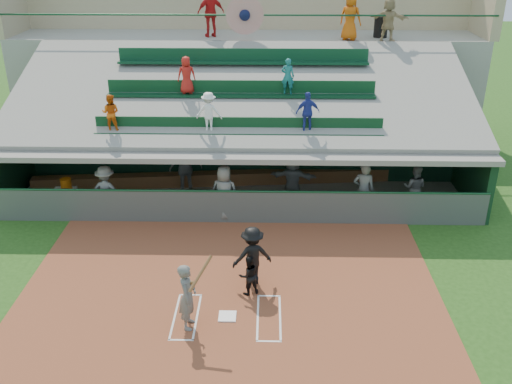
{
  "coord_description": "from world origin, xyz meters",
  "views": [
    {
      "loc": [
        0.96,
        -11.43,
        8.72
      ],
      "look_at": [
        0.63,
        3.5,
        1.8
      ],
      "focal_mm": 40.0,
      "sensor_mm": 36.0,
      "label": 1
    }
  ],
  "objects_px": {
    "white_table": "(66,198)",
    "trash_bin": "(381,27)",
    "home_plate": "(227,316)",
    "catcher": "(249,275)",
    "water_cooler": "(66,184)",
    "batter_at_plate": "(188,296)"
  },
  "relations": [
    {
      "from": "catcher",
      "to": "white_table",
      "type": "distance_m",
      "value": 8.13
    },
    {
      "from": "white_table",
      "to": "water_cooler",
      "type": "xyz_separation_m",
      "value": [
        0.06,
        0.06,
        0.5
      ]
    },
    {
      "from": "home_plate",
      "to": "trash_bin",
      "type": "xyz_separation_m",
      "value": [
        5.59,
        12.93,
        4.99
      ]
    },
    {
      "from": "water_cooler",
      "to": "trash_bin",
      "type": "relative_size",
      "value": 0.43
    },
    {
      "from": "home_plate",
      "to": "catcher",
      "type": "bearing_deg",
      "value": 64.3
    },
    {
      "from": "white_table",
      "to": "trash_bin",
      "type": "distance_m",
      "value": 14.24
    },
    {
      "from": "white_table",
      "to": "trash_bin",
      "type": "xyz_separation_m",
      "value": [
        11.53,
        6.93,
        4.66
      ]
    },
    {
      "from": "water_cooler",
      "to": "trash_bin",
      "type": "xyz_separation_m",
      "value": [
        11.47,
        6.87,
        4.16
      ]
    },
    {
      "from": "home_plate",
      "to": "trash_bin",
      "type": "height_order",
      "value": "trash_bin"
    },
    {
      "from": "water_cooler",
      "to": "home_plate",
      "type": "bearing_deg",
      "value": -45.88
    },
    {
      "from": "home_plate",
      "to": "batter_at_plate",
      "type": "distance_m",
      "value": 1.28
    },
    {
      "from": "home_plate",
      "to": "trash_bin",
      "type": "distance_m",
      "value": 14.94
    },
    {
      "from": "catcher",
      "to": "water_cooler",
      "type": "relative_size",
      "value": 3.03
    },
    {
      "from": "home_plate",
      "to": "batter_at_plate",
      "type": "relative_size",
      "value": 0.22
    },
    {
      "from": "white_table",
      "to": "trash_bin",
      "type": "relative_size",
      "value": 0.86
    },
    {
      "from": "white_table",
      "to": "water_cooler",
      "type": "distance_m",
      "value": 0.51
    },
    {
      "from": "white_table",
      "to": "batter_at_plate",
      "type": "bearing_deg",
      "value": -57.1
    },
    {
      "from": "home_plate",
      "to": "white_table",
      "type": "height_order",
      "value": "white_table"
    },
    {
      "from": "batter_at_plate",
      "to": "trash_bin",
      "type": "height_order",
      "value": "trash_bin"
    },
    {
      "from": "catcher",
      "to": "water_cooler",
      "type": "xyz_separation_m",
      "value": [
        -6.37,
        5.04,
        0.29
      ]
    },
    {
      "from": "water_cooler",
      "to": "catcher",
      "type": "bearing_deg",
      "value": -38.36
    },
    {
      "from": "home_plate",
      "to": "catcher",
      "type": "xyz_separation_m",
      "value": [
        0.49,
        1.02,
        0.54
      ]
    }
  ]
}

